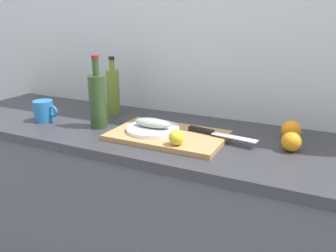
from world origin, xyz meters
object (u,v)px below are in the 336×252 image
(white_plate, at_px, (153,129))
(coffee_mug_0, at_px, (44,111))
(chef_knife, at_px, (213,133))
(cutting_board, at_px, (168,135))
(wine_bottle, at_px, (98,100))
(olive_oil_bottle, at_px, (113,91))
(fish_fillet, at_px, (153,123))
(lemon_0, at_px, (176,137))

(white_plate, bearing_deg, coffee_mug_0, -175.38)
(chef_knife, bearing_deg, cutting_board, -152.48)
(wine_bottle, bearing_deg, olive_oil_bottle, 107.25)
(olive_oil_bottle, height_order, coffee_mug_0, olive_oil_bottle)
(cutting_board, bearing_deg, white_plate, 179.09)
(olive_oil_bottle, bearing_deg, wine_bottle, -72.75)
(cutting_board, height_order, coffee_mug_0, coffee_mug_0)
(white_plate, xyz_separation_m, coffee_mug_0, (-0.55, -0.04, 0.02))
(cutting_board, relative_size, fish_fillet, 2.79)
(cutting_board, distance_m, chef_knife, 0.18)
(olive_oil_bottle, xyz_separation_m, wine_bottle, (0.07, -0.21, 0.01))
(lemon_0, relative_size, olive_oil_bottle, 0.20)
(lemon_0, xyz_separation_m, wine_bottle, (-0.42, 0.10, 0.07))
(fish_fillet, relative_size, coffee_mug_0, 1.26)
(white_plate, relative_size, coffee_mug_0, 1.68)
(lemon_0, xyz_separation_m, coffee_mug_0, (-0.70, 0.06, -0.00))
(chef_knife, xyz_separation_m, olive_oil_bottle, (-0.57, 0.15, 0.09))
(fish_fillet, xyz_separation_m, olive_oil_bottle, (-0.33, 0.20, 0.06))
(chef_knife, relative_size, olive_oil_bottle, 1.02)
(white_plate, height_order, chef_knife, chef_knife)
(lemon_0, distance_m, wine_bottle, 0.44)
(fish_fillet, height_order, lemon_0, lemon_0)
(fish_fillet, xyz_separation_m, chef_knife, (0.24, 0.06, -0.02))
(white_plate, relative_size, lemon_0, 3.78)
(cutting_board, bearing_deg, fish_fillet, 179.09)
(lemon_0, relative_size, wine_bottle, 0.18)
(wine_bottle, bearing_deg, lemon_0, -13.11)
(cutting_board, relative_size, wine_bottle, 1.46)
(white_plate, relative_size, chef_knife, 0.75)
(fish_fillet, bearing_deg, olive_oil_bottle, 148.40)
(cutting_board, relative_size, coffee_mug_0, 3.52)
(olive_oil_bottle, bearing_deg, cutting_board, -27.05)
(white_plate, bearing_deg, fish_fillet, 0.00)
(coffee_mug_0, bearing_deg, lemon_0, -4.97)
(white_plate, xyz_separation_m, olive_oil_bottle, (-0.33, 0.20, 0.09))
(chef_knife, bearing_deg, wine_bottle, -163.82)
(lemon_0, distance_m, coffee_mug_0, 0.71)
(chef_knife, relative_size, wine_bottle, 0.93)
(fish_fillet, xyz_separation_m, lemon_0, (0.15, -0.11, -0.00))
(chef_knife, bearing_deg, coffee_mug_0, -163.81)
(fish_fillet, bearing_deg, chef_knife, 13.15)
(white_plate, height_order, olive_oil_bottle, olive_oil_bottle)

